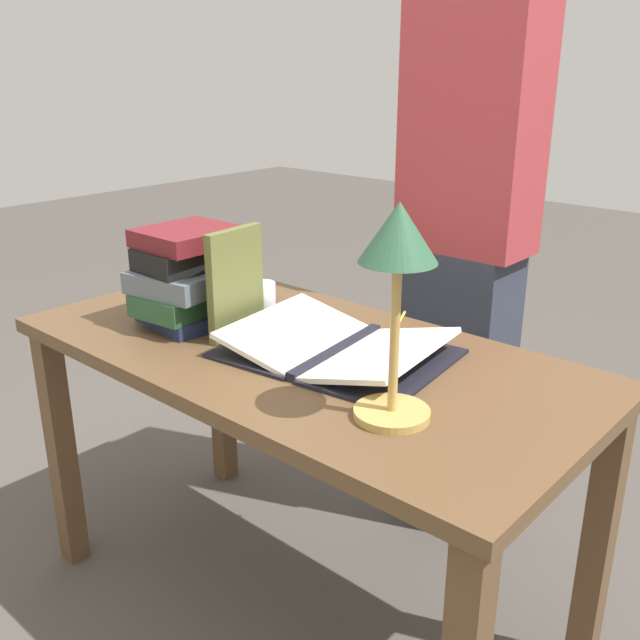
{
  "coord_description": "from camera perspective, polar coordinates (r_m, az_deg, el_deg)",
  "views": [
    {
      "loc": [
        -1.05,
        1.12,
        1.38
      ],
      "look_at": [
        -0.06,
        -0.01,
        0.83
      ],
      "focal_mm": 40.0,
      "sensor_mm": 36.0,
      "label": 1
    }
  ],
  "objects": [
    {
      "name": "pencil",
      "position": [
        1.82,
        6.32,
        -0.24
      ],
      "size": [
        0.08,
        0.16,
        0.01
      ],
      "rotation": [
        0.0,
        0.0,
        0.44
      ],
      "color": "gold",
      "rests_on": "reading_desk"
    },
    {
      "name": "ground_plane",
      "position": [
        2.06,
        -1.45,
        -21.85
      ],
      "size": [
        12.0,
        12.0,
        0.0
      ],
      "primitive_type": "plane",
      "color": "#47423D"
    },
    {
      "name": "coffee_mug",
      "position": [
        1.82,
        -4.74,
        1.43
      ],
      "size": [
        0.07,
        0.1,
        0.1
      ],
      "rotation": [
        0.0,
        0.0,
        1.42
      ],
      "color": "white",
      "rests_on": "reading_desk"
    },
    {
      "name": "person_reader",
      "position": [
        2.08,
        11.51,
        6.58
      ],
      "size": [
        0.36,
        0.22,
        1.82
      ],
      "rotation": [
        0.0,
        0.0,
        3.14
      ],
      "color": "#2D3342",
      "rests_on": "ground_plane"
    },
    {
      "name": "open_book",
      "position": [
        1.61,
        1.35,
        -2.21
      ],
      "size": [
        0.53,
        0.42,
        0.06
      ],
      "rotation": [
        0.0,
        0.0,
        0.13
      ],
      "color": "black",
      "rests_on": "reading_desk"
    },
    {
      "name": "book_standing_upright",
      "position": [
        1.71,
        -6.78,
        2.94
      ],
      "size": [
        0.04,
        0.17,
        0.26
      ],
      "rotation": [
        0.0,
        0.0,
        0.09
      ],
      "color": "brown",
      "rests_on": "reading_desk"
    },
    {
      "name": "reading_desk",
      "position": [
        1.7,
        -1.64,
        -5.55
      ],
      "size": [
        1.38,
        0.69,
        0.75
      ],
      "color": "brown",
      "rests_on": "ground_plane"
    },
    {
      "name": "book_stack_tall",
      "position": [
        1.82,
        -10.35,
        3.43
      ],
      "size": [
        0.25,
        0.3,
        0.24
      ],
      "color": "#1E284C",
      "rests_on": "reading_desk"
    },
    {
      "name": "reading_lamp",
      "position": [
        1.24,
        6.22,
        4.63
      ],
      "size": [
        0.14,
        0.14,
        0.41
      ],
      "color": "tan",
      "rests_on": "reading_desk"
    }
  ]
}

